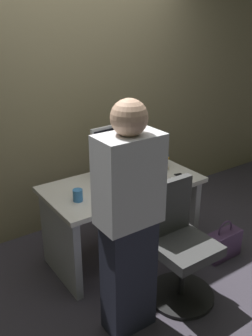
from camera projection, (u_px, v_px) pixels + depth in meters
name	position (u px, v px, depth m)	size (l,w,h in m)	color
ground_plane	(123.00, 253.00, 3.45)	(9.00, 9.00, 0.00)	#3D3842
wall_back	(72.00, 78.00, 3.52)	(6.40, 0.10, 3.00)	#8C7F5B
desk	(123.00, 206.00, 3.26)	(1.35, 0.71, 0.73)	beige
office_chair	(179.00, 247.00, 2.80)	(0.52, 0.52, 0.94)	black
person_at_desk	(129.00, 223.00, 2.34)	(0.40, 0.24, 1.64)	#262838
monitor	(117.00, 146.00, 3.26)	(0.54, 0.16, 0.46)	silver
keyboard	(124.00, 187.00, 3.05)	(0.43, 0.13, 0.02)	white
mouse	(151.00, 179.00, 3.19)	(0.06, 0.10, 0.03)	white
cup_near_keyboard	(78.00, 195.00, 2.83)	(0.08, 0.08, 0.09)	#3372B2
book_stack	(156.00, 161.00, 3.42)	(0.22, 0.19, 0.16)	beige
cell_phone	(181.00, 177.00, 3.26)	(0.07, 0.14, 0.01)	black
handbag	(223.00, 244.00, 3.35)	(0.34, 0.14, 0.38)	#4C3356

